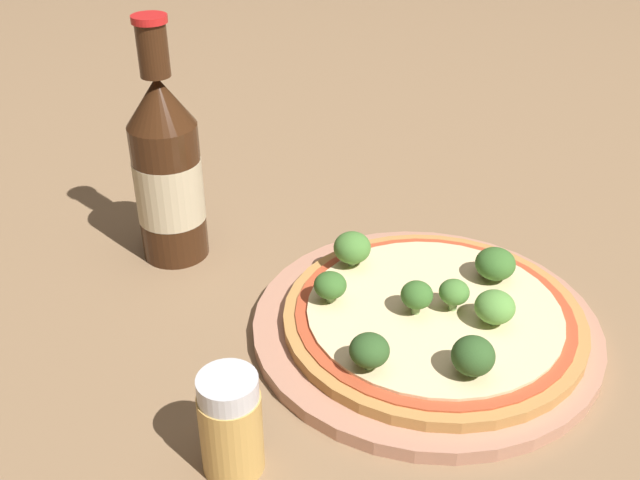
# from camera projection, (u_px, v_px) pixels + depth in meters

# --- Properties ---
(ground_plane) EXTENTS (3.00, 3.00, 0.00)m
(ground_plane) POSITION_uv_depth(u_px,v_px,m) (428.00, 318.00, 0.64)
(ground_plane) COLOR #846647
(plate) EXTENTS (0.29, 0.29, 0.01)m
(plate) POSITION_uv_depth(u_px,v_px,m) (425.00, 326.00, 0.62)
(plate) COLOR tan
(plate) RESTS_ON ground_plane
(pizza) EXTENTS (0.25, 0.25, 0.01)m
(pizza) POSITION_uv_depth(u_px,v_px,m) (434.00, 316.00, 0.61)
(pizza) COLOR #B77F42
(pizza) RESTS_ON plate
(broccoli_floret_0) EXTENTS (0.03, 0.03, 0.03)m
(broccoli_floret_0) POSITION_uv_depth(u_px,v_px,m) (495.00, 264.00, 0.64)
(broccoli_floret_0) COLOR #7A9E5B
(broccoli_floret_0) RESTS_ON pizza
(broccoli_floret_1) EXTENTS (0.03, 0.03, 0.03)m
(broccoli_floret_1) POSITION_uv_depth(u_px,v_px,m) (495.00, 307.00, 0.59)
(broccoli_floret_1) COLOR #7A9E5B
(broccoli_floret_1) RESTS_ON pizza
(broccoli_floret_2) EXTENTS (0.03, 0.03, 0.03)m
(broccoli_floret_2) POSITION_uv_depth(u_px,v_px,m) (352.00, 248.00, 0.66)
(broccoli_floret_2) COLOR #7A9E5B
(broccoli_floret_2) RESTS_ON pizza
(broccoli_floret_3) EXTENTS (0.03, 0.03, 0.03)m
(broccoli_floret_3) POSITION_uv_depth(u_px,v_px,m) (417.00, 295.00, 0.60)
(broccoli_floret_3) COLOR #7A9E5B
(broccoli_floret_3) RESTS_ON pizza
(broccoli_floret_4) EXTENTS (0.02, 0.02, 0.03)m
(broccoli_floret_4) POSITION_uv_depth(u_px,v_px,m) (457.00, 291.00, 0.60)
(broccoli_floret_4) COLOR #7A9E5B
(broccoli_floret_4) RESTS_ON pizza
(broccoli_floret_5) EXTENTS (0.03, 0.03, 0.03)m
(broccoli_floret_5) POSITION_uv_depth(u_px,v_px,m) (330.00, 285.00, 0.61)
(broccoli_floret_5) COLOR #7A9E5B
(broccoli_floret_5) RESTS_ON pizza
(broccoli_floret_6) EXTENTS (0.03, 0.03, 0.03)m
(broccoli_floret_6) POSITION_uv_depth(u_px,v_px,m) (473.00, 356.00, 0.54)
(broccoli_floret_6) COLOR #7A9E5B
(broccoli_floret_6) RESTS_ON pizza
(broccoli_floret_7) EXTENTS (0.03, 0.03, 0.03)m
(broccoli_floret_7) POSITION_uv_depth(u_px,v_px,m) (369.00, 350.00, 0.54)
(broccoli_floret_7) COLOR #7A9E5B
(broccoli_floret_7) RESTS_ON pizza
(beer_bottle) EXTENTS (0.06, 0.06, 0.23)m
(beer_bottle) POSITION_uv_depth(u_px,v_px,m) (167.00, 171.00, 0.69)
(beer_bottle) COLOR #381E0F
(beer_bottle) RESTS_ON ground_plane
(pepper_shaker) EXTENTS (0.04, 0.04, 0.08)m
(pepper_shaker) POSITION_uv_depth(u_px,v_px,m) (231.00, 424.00, 0.49)
(pepper_shaker) COLOR tan
(pepper_shaker) RESTS_ON ground_plane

